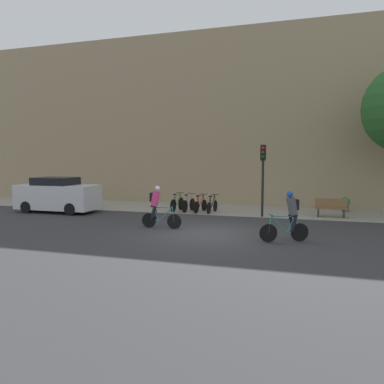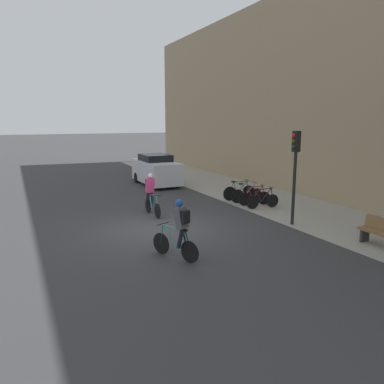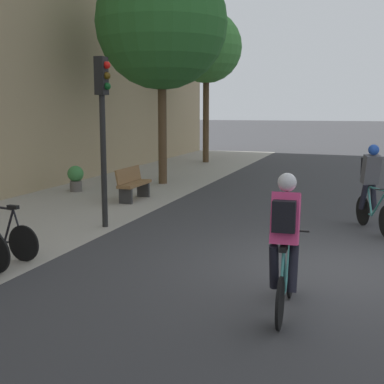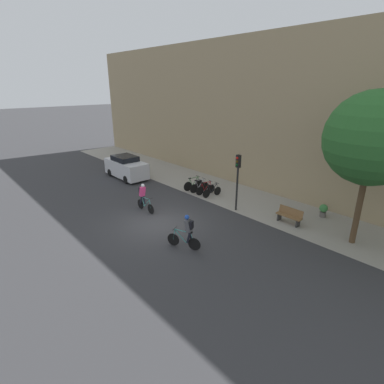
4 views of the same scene
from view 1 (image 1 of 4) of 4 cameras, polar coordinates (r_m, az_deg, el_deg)
name	(u,v)px [view 1 (image 1 of 4)]	position (r m, az deg, el deg)	size (l,w,h in m)	color
ground	(205,233)	(14.36, 1.95, -6.32)	(200.00, 200.00, 0.00)	#333335
kerb_strip	(236,210)	(20.87, 6.76, -2.73)	(44.00, 4.50, 0.01)	gray
building_facade	(245,117)	(23.31, 8.03, 11.20)	(44.00, 0.60, 10.65)	#9E8966
cyclist_pink	(157,205)	(15.36, -5.37, -2.02)	(1.71, 0.46, 1.74)	black
cyclist_grey	(290,214)	(13.24, 14.69, -3.33)	(1.61, 0.77, 1.75)	black
parked_bike_0	(177,204)	(20.25, -2.28, -1.78)	(0.46, 1.72, 0.98)	black
parked_bike_1	(189,204)	(20.05, -0.53, -1.88)	(0.46, 1.61, 0.97)	black
parked_bike_2	(200,205)	(19.87, 1.26, -1.99)	(0.46, 1.57, 0.95)	black
parked_bike_3	(212,206)	(19.70, 3.08, -2.07)	(0.46, 1.61, 0.94)	black
traffic_light_pole	(263,167)	(18.51, 10.76, 3.76)	(0.26, 0.30, 3.51)	black
bench	(331,208)	(19.39, 20.42, -2.26)	(1.46, 0.44, 0.89)	brown
parked_car	(58,195)	(21.11, -19.80, -0.47)	(4.30, 1.84, 1.85)	silver
potted_plant	(345,203)	(21.70, 22.35, -1.63)	(0.48, 0.48, 0.78)	#56514C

